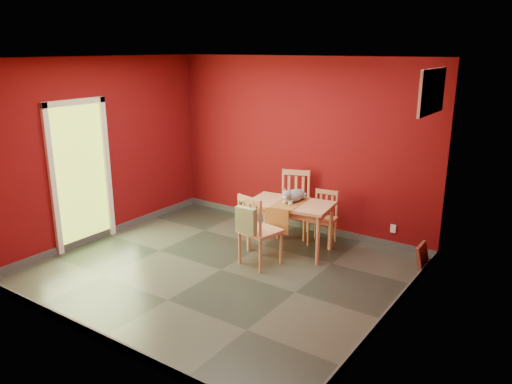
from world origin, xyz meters
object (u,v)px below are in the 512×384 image
Objects in this scene: chair_near at (258,229)px; picture_frame at (422,258)px; cat at (294,193)px; tote_bag at (246,220)px; dining_table at (290,209)px; chair_far_left at (294,203)px; chair_far_right at (323,217)px.

picture_frame is (1.88, 1.05, -0.32)m from chair_near.
picture_frame is at bearing 12.43° from cat.
tote_bag reaches higher than picture_frame.
tote_bag reaches higher than dining_table.
picture_frame is at bearing 33.82° from tote_bag.
tote_bag is 2.36m from picture_frame.
chair_far_left is at bearing 95.74° from tote_bag.
dining_table reaches higher than picture_frame.
chair_far_right is 2.16× the size of picture_frame.
chair_near is at bearing -81.91° from chair_far_left.
dining_table is 0.22m from cat.
cat reaches higher than chair_far_right.
picture_frame is at bearing -5.36° from chair_far_right.
tote_bag is (-0.13, -0.89, 0.06)m from dining_table.
chair_far_left is 1.02× the size of chair_near.
chair_near is at bearing -96.49° from cat.
chair_far_left is 2.10m from picture_frame.
chair_far_right is 1.67× the size of cat.
chair_far_left is 1.26× the size of chair_far_right.
tote_bag is at bearing -146.18° from picture_frame.
cat is at bearing 78.17° from dining_table.
chair_far_right is 0.81× the size of chair_near.
cat is at bearing 81.39° from tote_bag.
cat is at bearing -170.05° from picture_frame.
cat reaches higher than tote_bag.
chair_near is at bearing -98.63° from dining_table.
dining_table is 0.90m from tote_bag.
chair_far_right is at bearing 73.21° from chair_near.
chair_far_left is 2.11× the size of cat.
tote_bag is at bearing -84.26° from chair_far_left.
cat is 1.91m from picture_frame.
chair_far_left is 2.73× the size of picture_frame.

